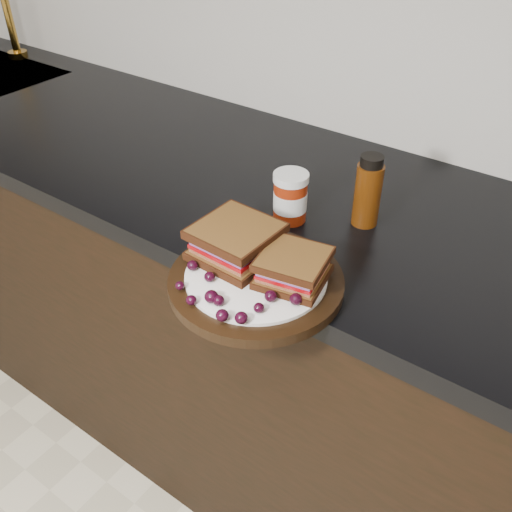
% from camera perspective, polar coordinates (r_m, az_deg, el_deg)
% --- Properties ---
extents(base_cabinets, '(3.96, 0.58, 0.86)m').
position_cam_1_polar(base_cabinets, '(1.51, -1.19, -7.55)').
color(base_cabinets, black).
rests_on(base_cabinets, ground_plane).
extents(countertop, '(3.98, 0.60, 0.04)m').
position_cam_1_polar(countertop, '(1.24, -1.45, 7.52)').
color(countertop, black).
rests_on(countertop, base_cabinets).
extents(faucet, '(0.06, 0.22, 0.28)m').
position_cam_1_polar(faucet, '(2.06, -23.60, 21.48)').
color(faucet, '#AE7D2B').
rests_on(faucet, countertop).
extents(plate, '(0.28, 0.28, 0.02)m').
position_cam_1_polar(plate, '(0.91, -0.00, -2.58)').
color(plate, black).
rests_on(plate, countertop).
extents(sandwich_left, '(0.13, 0.13, 0.06)m').
position_cam_1_polar(sandwich_left, '(0.92, -2.01, 1.44)').
color(sandwich_left, brown).
rests_on(sandwich_left, plate).
extents(sandwich_right, '(0.12, 0.12, 0.05)m').
position_cam_1_polar(sandwich_right, '(0.88, 3.73, -1.19)').
color(sandwich_right, brown).
rests_on(sandwich_right, plate).
extents(grape_0, '(0.02, 0.02, 0.02)m').
position_cam_1_polar(grape_0, '(0.91, -6.37, -0.94)').
color(grape_0, black).
rests_on(grape_0, plate).
extents(grape_1, '(0.02, 0.02, 0.02)m').
position_cam_1_polar(grape_1, '(0.88, -4.67, -2.09)').
color(grape_1, black).
rests_on(grape_1, plate).
extents(grape_2, '(0.01, 0.01, 0.01)m').
position_cam_1_polar(grape_2, '(0.87, -7.62, -2.95)').
color(grape_2, black).
rests_on(grape_2, plate).
extents(grape_3, '(0.02, 0.02, 0.01)m').
position_cam_1_polar(grape_3, '(0.85, -6.49, -4.40)').
color(grape_3, black).
rests_on(grape_3, plate).
extents(grape_4, '(0.02, 0.02, 0.02)m').
position_cam_1_polar(grape_4, '(0.85, -4.48, -4.07)').
color(grape_4, black).
rests_on(grape_4, plate).
extents(grape_5, '(0.02, 0.02, 0.02)m').
position_cam_1_polar(grape_5, '(0.84, -3.77, -4.47)').
color(grape_5, black).
rests_on(grape_5, plate).
extents(grape_6, '(0.02, 0.02, 0.02)m').
position_cam_1_polar(grape_6, '(0.82, -3.39, -5.95)').
color(grape_6, black).
rests_on(grape_6, plate).
extents(grape_7, '(0.02, 0.02, 0.02)m').
position_cam_1_polar(grape_7, '(0.81, -1.48, -6.20)').
color(grape_7, black).
rests_on(grape_7, plate).
extents(grape_8, '(0.02, 0.02, 0.02)m').
position_cam_1_polar(grape_8, '(0.83, 0.29, -5.20)').
color(grape_8, black).
rests_on(grape_8, plate).
extents(grape_9, '(0.02, 0.02, 0.02)m').
position_cam_1_polar(grape_9, '(0.85, 1.48, -4.02)').
color(grape_9, black).
rests_on(grape_9, plate).
extents(grape_10, '(0.02, 0.02, 0.02)m').
position_cam_1_polar(grape_10, '(0.84, 4.01, -4.32)').
color(grape_10, black).
rests_on(grape_10, plate).
extents(grape_11, '(0.02, 0.02, 0.02)m').
position_cam_1_polar(grape_11, '(0.86, 3.12, -3.33)').
color(grape_11, black).
rests_on(grape_11, plate).
extents(grape_12, '(0.02, 0.02, 0.02)m').
position_cam_1_polar(grape_12, '(0.86, 4.37, -3.35)').
color(grape_12, black).
rests_on(grape_12, plate).
extents(grape_13, '(0.02, 0.02, 0.02)m').
position_cam_1_polar(grape_13, '(0.89, 5.02, -1.63)').
color(grape_13, black).
rests_on(grape_13, plate).
extents(grape_14, '(0.02, 0.02, 0.02)m').
position_cam_1_polar(grape_14, '(0.94, -0.13, 0.95)').
color(grape_14, black).
rests_on(grape_14, plate).
extents(grape_15, '(0.02, 0.02, 0.02)m').
position_cam_1_polar(grape_15, '(0.93, -0.81, 0.23)').
color(grape_15, black).
rests_on(grape_15, plate).
extents(grape_16, '(0.02, 0.02, 0.02)m').
position_cam_1_polar(grape_16, '(0.95, -2.55, 1.23)').
color(grape_16, black).
rests_on(grape_16, plate).
extents(grape_17, '(0.02, 0.02, 0.02)m').
position_cam_1_polar(grape_17, '(0.93, -3.55, 0.00)').
color(grape_17, black).
rests_on(grape_17, plate).
extents(grape_18, '(0.02, 0.02, 0.02)m').
position_cam_1_polar(grape_18, '(0.93, -5.73, 0.00)').
color(grape_18, black).
rests_on(grape_18, plate).
extents(grape_19, '(0.02, 0.02, 0.02)m').
position_cam_1_polar(grape_19, '(0.96, -1.00, 1.51)').
color(grape_19, black).
rests_on(grape_19, plate).
extents(grape_20, '(0.02, 0.02, 0.02)m').
position_cam_1_polar(grape_20, '(0.92, -2.42, -0.01)').
color(grape_20, black).
rests_on(grape_20, plate).
extents(grape_21, '(0.02, 0.02, 0.02)m').
position_cam_1_polar(grape_21, '(0.92, -3.25, -0.25)').
color(grape_21, black).
rests_on(grape_21, plate).
extents(condiment_jar, '(0.07, 0.07, 0.10)m').
position_cam_1_polar(condiment_jar, '(1.05, 3.44, 5.91)').
color(condiment_jar, maroon).
rests_on(condiment_jar, countertop).
extents(oil_bottle, '(0.06, 0.06, 0.14)m').
position_cam_1_polar(oil_bottle, '(1.05, 11.13, 6.44)').
color(oil_bottle, '#451F06').
rests_on(oil_bottle, countertop).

